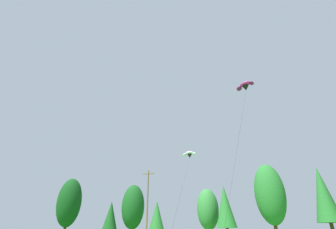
# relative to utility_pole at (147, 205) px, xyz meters

# --- Properties ---
(treeline_tree_a) EXTENTS (5.66, 5.66, 14.30)m
(treeline_tree_a) POSITION_rel_utility_pole_xyz_m (-24.25, 11.03, 2.15)
(treeline_tree_a) COLOR #472D19
(treeline_tree_a) RESTS_ON ground_plane
(treeline_tree_b) EXTENTS (3.47, 3.47, 8.51)m
(treeline_tree_b) POSITION_rel_utility_pole_xyz_m (-12.70, 10.88, -1.18)
(treeline_tree_b) COLOR #472D19
(treeline_tree_b) RESTS_ON ground_plane
(treeline_tree_c) EXTENTS (5.07, 5.07, 12.10)m
(treeline_tree_c) POSITION_rel_utility_pole_xyz_m (-7.70, 11.62, 0.82)
(treeline_tree_c) COLOR #472D19
(treeline_tree_c) RESTS_ON ground_plane
(treeline_tree_d) EXTENTS (3.48, 3.48, 8.53)m
(treeline_tree_d) POSITION_rel_utility_pole_xyz_m (-2.42, 12.86, -1.17)
(treeline_tree_d) COLOR #472D19
(treeline_tree_d) RESTS_ON ground_plane
(treeline_tree_e) EXTENTS (4.82, 4.82, 11.17)m
(treeline_tree_e) POSITION_rel_utility_pole_xyz_m (8.57, 16.02, 0.25)
(treeline_tree_e) COLOR #472D19
(treeline_tree_e) RESTS_ON ground_plane
(treeline_tree_f) EXTENTS (4.06, 4.06, 11.17)m
(treeline_tree_f) POSITION_rel_utility_pole_xyz_m (12.63, 12.48, 0.49)
(treeline_tree_f) COLOR #472D19
(treeline_tree_f) RESTS_ON ground_plane
(treeline_tree_g) EXTENTS (5.85, 5.85, 15.02)m
(treeline_tree_g) POSITION_rel_utility_pole_xyz_m (21.70, 12.02, 2.59)
(treeline_tree_g) COLOR #472D19
(treeline_tree_g) RESTS_ON ground_plane
(treeline_tree_h) EXTENTS (4.83, 4.83, 14.70)m
(treeline_tree_h) POSITION_rel_utility_pole_xyz_m (32.39, 16.13, 2.71)
(treeline_tree_h) COLOR #472D19
(treeline_tree_h) RESTS_ON ground_plane
(utility_pole) EXTENTS (2.20, 0.26, 12.46)m
(utility_pole) POSITION_rel_utility_pole_xyz_m (0.00, 0.00, 0.00)
(utility_pole) COLOR brown
(utility_pole) RESTS_ON ground_plane
(parafoil_kite_high_white) EXTENTS (3.32, 22.34, 14.89)m
(parafoil_kite_high_white) POSITION_rel_utility_pole_xyz_m (7.33, 2.87, 9.27)
(parafoil_kite_high_white) COLOR white
(parafoil_kite_mid_magenta) EXTENTS (5.64, 7.76, 19.35)m
(parafoil_kite_mid_magenta) POSITION_rel_utility_pole_xyz_m (18.21, -12.96, 13.40)
(parafoil_kite_mid_magenta) COLOR #D12893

